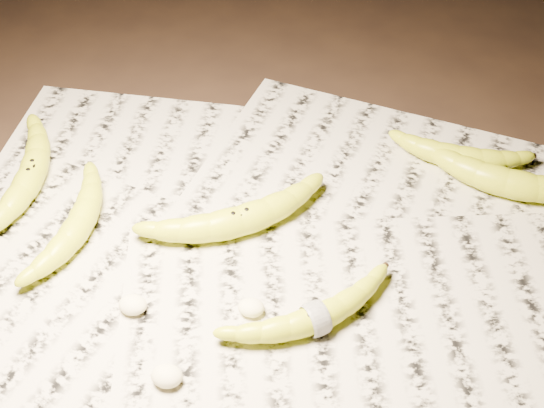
% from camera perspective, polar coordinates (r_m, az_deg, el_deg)
% --- Properties ---
extents(ground, '(3.00, 3.00, 0.00)m').
position_cam_1_polar(ground, '(0.95, -1.99, -2.84)').
color(ground, black).
rests_on(ground, ground).
extents(newspaper_patch, '(0.90, 0.70, 0.01)m').
position_cam_1_polar(newspaper_patch, '(0.92, -0.43, -4.20)').
color(newspaper_patch, beige).
rests_on(newspaper_patch, ground).
extents(banana_left_a, '(0.08, 0.22, 0.04)m').
position_cam_1_polar(banana_left_a, '(1.05, -17.72, 2.26)').
color(banana_left_a, yellow).
rests_on(banana_left_a, newspaper_patch).
extents(banana_left_b, '(0.07, 0.18, 0.04)m').
position_cam_1_polar(banana_left_b, '(0.97, -14.34, -1.33)').
color(banana_left_b, yellow).
rests_on(banana_left_b, newspaper_patch).
extents(banana_center, '(0.22, 0.17, 0.04)m').
position_cam_1_polar(banana_center, '(0.94, -2.45, -1.11)').
color(banana_center, yellow).
rests_on(banana_center, newspaper_patch).
extents(banana_taped, '(0.18, 0.15, 0.03)m').
position_cam_1_polar(banana_taped, '(0.85, 3.31, -8.47)').
color(banana_taped, yellow).
rests_on(banana_taped, newspaper_patch).
extents(banana_upper_a, '(0.21, 0.10, 0.04)m').
position_cam_1_polar(banana_upper_a, '(1.04, 17.30, 1.71)').
color(banana_upper_a, yellow).
rests_on(banana_upper_a, newspaper_patch).
extents(banana_upper_b, '(0.17, 0.07, 0.03)m').
position_cam_1_polar(banana_upper_b, '(1.06, 13.88, 3.60)').
color(banana_upper_b, yellow).
rests_on(banana_upper_b, newspaper_patch).
extents(measuring_tape, '(0.03, 0.04, 0.04)m').
position_cam_1_polar(measuring_tape, '(0.85, 3.31, -8.47)').
color(measuring_tape, white).
rests_on(measuring_tape, newspaper_patch).
extents(flesh_chunk_a, '(0.03, 0.03, 0.02)m').
position_cam_1_polar(flesh_chunk_a, '(0.88, -10.47, -7.31)').
color(flesh_chunk_a, '#FFF7C5').
rests_on(flesh_chunk_a, newspaper_patch).
extents(flesh_chunk_b, '(0.03, 0.03, 0.02)m').
position_cam_1_polar(flesh_chunk_b, '(0.82, -7.95, -12.56)').
color(flesh_chunk_b, '#FFF7C5').
rests_on(flesh_chunk_b, newspaper_patch).
extents(flesh_chunk_c, '(0.03, 0.03, 0.02)m').
position_cam_1_polar(flesh_chunk_c, '(0.86, -1.58, -7.64)').
color(flesh_chunk_c, '#FFF7C5').
rests_on(flesh_chunk_c, newspaper_patch).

